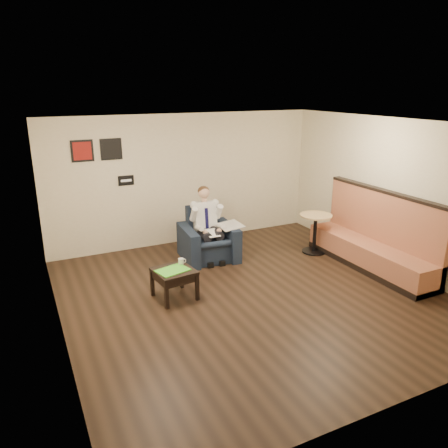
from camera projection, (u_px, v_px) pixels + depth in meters
name	position (u px, v px, depth m)	size (l,w,h in m)	color
ground	(252.00, 294.00, 7.32)	(6.00, 6.00, 0.00)	black
wall_back	(186.00, 179.00, 9.46)	(6.00, 0.02, 2.80)	#EDE3C2
wall_front	(404.00, 291.00, 4.32)	(6.00, 0.02, 2.80)	#EDE3C2
wall_left	(53.00, 243.00, 5.64)	(0.02, 6.00, 2.80)	#EDE3C2
wall_right	(394.00, 195.00, 8.14)	(0.02, 6.00, 2.80)	#EDE3C2
ceiling	(256.00, 124.00, 6.47)	(6.00, 6.00, 0.02)	white
seating_sign	(126.00, 180.00, 8.88)	(0.32, 0.02, 0.20)	black
art_print_left	(82.00, 151.00, 8.35)	(0.42, 0.03, 0.42)	maroon
art_print_right	(111.00, 149.00, 8.58)	(0.42, 0.03, 0.42)	black
armchair	(208.00, 235.00, 8.70)	(1.04, 1.04, 1.00)	black
seated_man	(210.00, 228.00, 8.53)	(0.66, 0.98, 1.38)	silver
lap_papers	(212.00, 233.00, 8.46)	(0.23, 0.33, 0.01)	white
newspaper	(230.00, 225.00, 8.69)	(0.44, 0.55, 0.01)	silver
side_table	(174.00, 284.00, 7.14)	(0.61, 0.61, 0.50)	black
green_folder	(173.00, 270.00, 7.03)	(0.50, 0.36, 0.01)	#4BCA28
coffee_mug	(181.00, 261.00, 7.26)	(0.09, 0.09, 0.11)	white
smartphone	(172.00, 265.00, 7.23)	(0.16, 0.08, 0.01)	black
banquette	(372.00, 231.00, 8.21)	(0.68, 2.86, 1.46)	#A45C3F
cafe_table	(315.00, 234.00, 9.06)	(0.66, 0.66, 0.82)	tan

